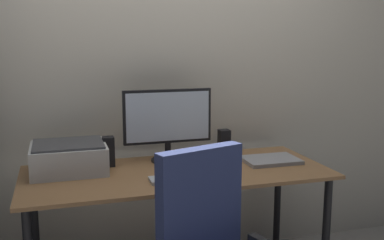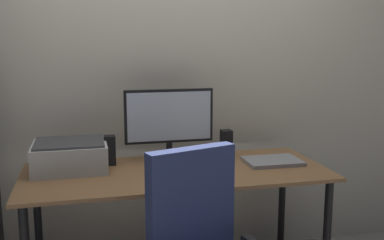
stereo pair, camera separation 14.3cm
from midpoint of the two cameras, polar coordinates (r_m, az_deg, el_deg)
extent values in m
cube|color=beige|center=(2.95, -5.95, 7.02)|extent=(6.40, 0.10, 2.60)
cube|color=olive|center=(2.54, -3.49, -6.53)|extent=(1.67, 0.70, 0.02)
cylinder|color=black|center=(2.70, 14.85, -14.20)|extent=(0.04, 0.04, 0.72)
cylinder|color=black|center=(2.89, -20.34, -12.87)|extent=(0.04, 0.04, 0.72)
cylinder|color=black|center=(3.17, 9.31, -10.24)|extent=(0.04, 0.04, 0.72)
cylinder|color=black|center=(2.74, -4.49, -4.98)|extent=(0.20, 0.20, 0.01)
cylinder|color=black|center=(2.72, -4.51, -3.85)|extent=(0.04, 0.04, 0.10)
cube|color=black|center=(2.68, -4.57, 0.47)|extent=(0.52, 0.03, 0.32)
cube|color=silver|center=(2.66, -4.50, 0.42)|extent=(0.49, 0.01, 0.29)
cube|color=#B7BABC|center=(2.37, -3.53, -7.32)|extent=(0.29, 0.11, 0.02)
cube|color=black|center=(2.45, 1.20, -6.54)|extent=(0.08, 0.11, 0.03)
cylinder|color=white|center=(2.55, -2.43, -4.94)|extent=(0.08, 0.08, 0.11)
cube|color=white|center=(2.56, -1.40, -4.74)|extent=(0.02, 0.01, 0.06)
cube|color=#99999E|center=(2.73, 8.31, -4.96)|extent=(0.32, 0.23, 0.02)
cube|color=black|center=(2.66, -11.88, -3.88)|extent=(0.06, 0.07, 0.17)
cube|color=black|center=(2.80, 2.56, -2.94)|extent=(0.06, 0.07, 0.17)
cube|color=silver|center=(2.60, -16.63, -4.61)|extent=(0.40, 0.34, 0.15)
cube|color=#424244|center=(2.58, -16.72, -2.87)|extent=(0.37, 0.31, 0.01)
cube|color=navy|center=(1.98, -1.09, -10.84)|extent=(0.40, 0.19, 0.52)
camera|label=1|loc=(0.07, -91.61, -0.29)|focal=42.78mm
camera|label=2|loc=(0.07, 88.39, 0.29)|focal=42.78mm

